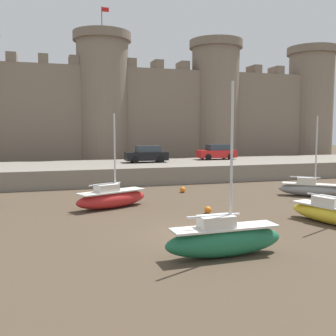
{
  "coord_description": "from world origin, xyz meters",
  "views": [
    {
      "loc": [
        -6.38,
        -16.32,
        4.78
      ],
      "look_at": [
        0.23,
        5.53,
        2.5
      ],
      "focal_mm": 42.0,
      "sensor_mm": 36.0,
      "label": 1
    }
  ],
  "objects": [
    {
      "name": "quay_road",
      "position": [
        0.0,
        20.33,
        0.76
      ],
      "size": [
        70.7,
        10.0,
        1.52
      ],
      "primitive_type": "cube",
      "color": "gray",
      "rests_on": "ground"
    },
    {
      "name": "sailboat_midflat_right",
      "position": [
        11.38,
        7.17,
        0.55
      ],
      "size": [
        4.25,
        3.69,
        5.68
      ],
      "color": "gray",
      "rests_on": "ground"
    },
    {
      "name": "car_quay_centre_east",
      "position": [
        10.79,
        22.37,
        2.3
      ],
      "size": [
        4.1,
        1.88,
        1.62
      ],
      "color": "red",
      "rests_on": "quay_road"
    },
    {
      "name": "sailboat_foreground_left",
      "position": [
        -0.2,
        -3.18,
        0.67
      ],
      "size": [
        4.74,
        1.25,
        6.51
      ],
      "color": "#1E6B47",
      "rests_on": "ground"
    },
    {
      "name": "mooring_buoy_mid_mud",
      "position": [
        2.15,
        4.02,
        0.2
      ],
      "size": [
        0.4,
        0.4,
        0.4
      ],
      "primitive_type": "sphere",
      "color": "orange",
      "rests_on": "ground"
    },
    {
      "name": "sailboat_foreground_right",
      "position": [
        7.2,
        -0.12,
        0.55
      ],
      "size": [
        2.57,
        4.99,
        5.9
      ],
      "color": "yellow",
      "rests_on": "ground"
    },
    {
      "name": "ground_plane",
      "position": [
        0.0,
        0.0,
        0.0
      ],
      "size": [
        160.0,
        160.0,
        0.0
      ],
      "primitive_type": "plane",
      "color": "#4C3D2D"
    },
    {
      "name": "sailboat_midflat_centre",
      "position": [
        -2.85,
        7.14,
        0.61
      ],
      "size": [
        4.9,
        3.09,
        5.7
      ],
      "color": "red",
      "rests_on": "ground"
    },
    {
      "name": "mooring_buoy_off_centre",
      "position": [
        3.15,
        11.34,
        0.22
      ],
      "size": [
        0.43,
        0.43,
        0.43
      ],
      "primitive_type": "sphere",
      "color": "orange",
      "rests_on": "ground"
    },
    {
      "name": "car_quay_centre_west",
      "position": [
        2.72,
        20.93,
        2.3
      ],
      "size": [
        4.1,
        1.88,
        1.62
      ],
      "color": "black",
      "rests_on": "quay_road"
    },
    {
      "name": "castle",
      "position": [
        -0.0,
        31.79,
        7.38
      ],
      "size": [
        65.57,
        6.87,
        19.13
      ],
      "color": "#7A6B5B",
      "rests_on": "ground"
    }
  ]
}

